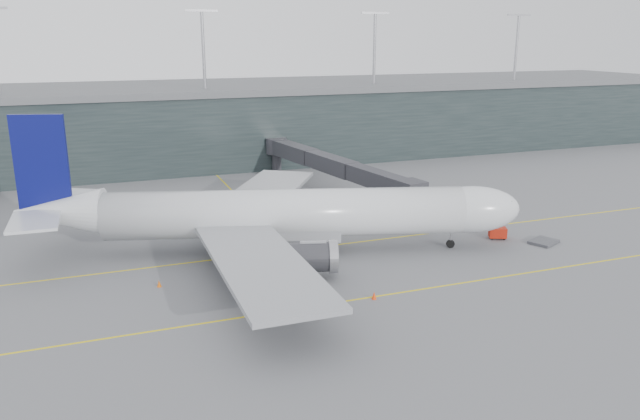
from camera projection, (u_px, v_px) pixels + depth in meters
name	position (u px, v px, depth m)	size (l,w,h in m)	color
ground	(242.00, 245.00, 76.50)	(320.00, 320.00, 0.00)	slate
taxiline_a	(251.00, 255.00, 72.89)	(160.00, 0.25, 0.02)	yellow
taxiline_b	(293.00, 309.00, 58.46)	(160.00, 0.25, 0.02)	yellow
taxiline_lead_main	(243.00, 202.00, 96.22)	(0.25, 60.00, 0.02)	yellow
terminal	(174.00, 123.00, 126.76)	(240.00, 36.00, 29.00)	black
main_aircraft	(282.00, 214.00, 72.84)	(57.86, 53.20, 16.52)	silver
jet_bridge	(330.00, 162.00, 102.42)	(9.96, 44.52, 6.34)	#2D2D32
gse_cart	(498.00, 233.00, 78.66)	(2.48, 2.10, 1.44)	#AD1D0C
baggage_dolly	(544.00, 242.00, 77.06)	(3.34, 2.67, 0.33)	#3E3F44
uld_a	(193.00, 222.00, 82.93)	(2.31, 2.08, 1.73)	#333338
uld_b	(196.00, 216.00, 85.56)	(2.35, 2.17, 1.72)	#333338
uld_c	(229.00, 214.00, 86.50)	(2.08, 1.76, 1.71)	#333338
cone_nose	(491.00, 226.00, 83.16)	(0.39, 0.39, 0.63)	orange
cone_wing_stbd	(374.00, 296.00, 60.64)	(0.48, 0.48, 0.76)	#F03B0D
cone_wing_port	(278.00, 212.00, 89.73)	(0.39, 0.39, 0.63)	red
cone_tail	(159.00, 284.00, 63.62)	(0.46, 0.46, 0.72)	#CF570B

